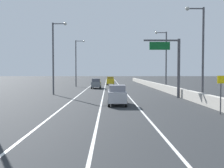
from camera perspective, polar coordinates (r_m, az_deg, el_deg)
The scene contains 14 objects.
ground_plane at distance 67.70m, azimuth 0.28°, elevation -0.30°, with size 320.00×320.00×0.00m, color #26282B.
lane_stripe_left at distance 58.85m, azimuth -4.91°, elevation -0.72°, with size 0.16×130.00×0.00m, color silver.
lane_stripe_center at distance 58.70m, azimuth -1.50°, elevation -0.72°, with size 0.16×130.00×0.00m, color silver.
lane_stripe_right at distance 58.77m, azimuth 1.91°, elevation -0.72°, with size 0.16×130.00×0.00m, color silver.
jersey_barrier_right at distance 44.74m, azimuth 11.59°, elevation -1.06°, with size 0.60×120.00×1.10m, color #B2ADA3.
overhead_sign_gantry at distance 35.87m, azimuth 12.56°, elevation 4.75°, with size 4.68×0.36×7.50m.
speed_advisory_sign at distance 22.79m, azimuth 21.67°, elevation -1.48°, with size 0.60×0.11×3.00m.
lamp_post_right_second at distance 32.13m, azimuth 17.97°, elevation 7.22°, with size 2.14×0.44×10.47m.
lamp_post_right_third at distance 49.81m, azimuth 10.91°, elevation 5.56°, with size 2.14×0.44×10.47m.
lamp_post_left_mid at distance 40.82m, azimuth -11.79°, elevation 6.25°, with size 2.14×0.44×10.47m.
lamp_post_left_far at distance 62.50m, azimuth -7.28°, elevation 4.95°, with size 2.14×0.44×10.47m.
car_yellow_0 at distance 70.60m, azimuth -0.30°, elevation 0.68°, with size 2.04×4.54×2.14m.
car_silver_1 at distance 27.36m, azimuth 1.06°, elevation -2.29°, with size 1.85×4.50×2.00m.
car_gray_2 at distance 55.38m, azimuth -3.30°, elevation 0.11°, with size 1.91×4.60×1.98m.
Camera 1 is at (-1.30, -3.61, 3.26)m, focal length 44.02 mm.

